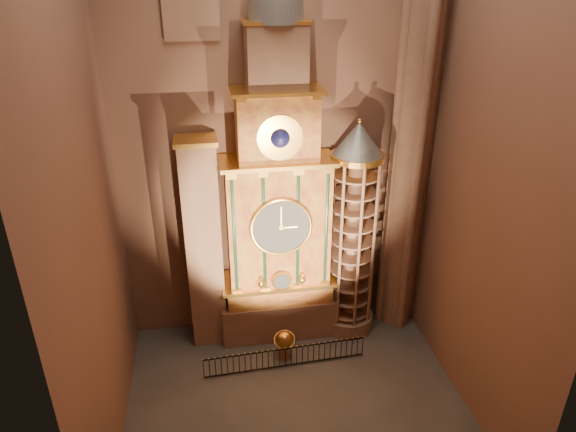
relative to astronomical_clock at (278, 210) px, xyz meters
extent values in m
plane|color=#383330|center=(0.00, -4.96, -6.68)|extent=(14.00, 14.00, 0.00)
plane|color=#875949|center=(0.00, 1.04, 4.32)|extent=(22.00, 0.00, 22.00)
plane|color=#875949|center=(-7.00, -4.96, 4.32)|extent=(0.00, 22.00, 22.00)
plane|color=#875949|center=(7.00, -4.96, 4.32)|extent=(0.00, 22.00, 22.00)
cube|color=#8C634C|center=(0.00, 0.04, -5.68)|extent=(5.60, 2.20, 2.00)
cube|color=maroon|center=(0.00, 0.04, -4.18)|extent=(5.00, 2.00, 1.00)
cube|color=#FFBF4B|center=(0.00, -0.01, -3.63)|extent=(5.40, 2.30, 0.18)
cube|color=maroon|center=(0.00, 0.04, -0.68)|extent=(4.60, 2.00, 6.00)
cylinder|color=black|center=(-2.05, -0.82, -0.68)|extent=(0.32, 0.32, 5.60)
cylinder|color=black|center=(-0.75, -0.82, -0.68)|extent=(0.32, 0.32, 5.60)
cylinder|color=black|center=(0.75, -0.82, -0.68)|extent=(0.32, 0.32, 5.60)
cylinder|color=black|center=(2.05, -0.82, -0.68)|extent=(0.32, 0.32, 5.60)
cube|color=#FFBF4B|center=(0.00, -0.01, 2.37)|extent=(5.00, 2.25, 0.18)
cylinder|color=#2D3033|center=(0.00, -0.97, -0.38)|extent=(2.60, 0.12, 2.60)
torus|color=#FFBF4B|center=(0.00, -1.02, -0.38)|extent=(2.80, 0.16, 2.80)
cylinder|color=#FFBF4B|center=(0.00, -1.12, -3.08)|extent=(0.90, 0.10, 0.90)
sphere|color=#FFBF4B|center=(-0.95, -1.07, -3.13)|extent=(0.36, 0.36, 0.36)
sphere|color=#FFBF4B|center=(0.95, -1.07, -3.13)|extent=(0.36, 0.36, 0.36)
cube|color=maroon|center=(0.00, 0.04, 3.82)|extent=(3.40, 1.80, 3.00)
sphere|color=#0C0C3E|center=(0.00, -0.87, 3.62)|extent=(0.80, 0.80, 0.80)
cube|color=#FFBF4B|center=(0.00, -0.01, 5.37)|extent=(3.80, 2.00, 0.15)
cube|color=#8C634C|center=(0.00, 0.04, 6.62)|extent=(2.40, 1.60, 2.60)
sphere|color=slate|center=(0.00, 0.04, 8.72)|extent=(2.10, 2.10, 2.10)
cube|color=#8C634C|center=(-3.40, 0.04, -1.68)|extent=(1.60, 1.40, 10.00)
cube|color=#FFBF4B|center=(-3.40, -0.38, -3.68)|extent=(1.35, 0.10, 2.10)
cube|color=#552216|center=(-3.40, -0.44, -3.68)|extent=(1.05, 0.04, 1.75)
cube|color=#FFBF4B|center=(-3.40, -0.38, -1.08)|extent=(1.35, 0.10, 2.10)
cube|color=#552216|center=(-3.40, -0.44, -1.08)|extent=(1.05, 0.04, 1.75)
cube|color=#FFBF4B|center=(-3.40, -0.38, 1.52)|extent=(1.35, 0.10, 2.10)
cube|color=#552216|center=(-3.40, -0.44, 1.52)|extent=(1.05, 0.04, 1.75)
cube|color=#FFBF4B|center=(-3.40, 0.04, 3.42)|extent=(1.80, 1.60, 0.20)
cylinder|color=#8C634C|center=(3.50, -0.26, -6.28)|extent=(2.50, 2.50, 0.80)
cylinder|color=#8C634C|center=(3.50, -0.26, -1.78)|extent=(0.70, 0.70, 8.20)
cylinder|color=#FFBF4B|center=(3.50, -0.26, 2.42)|extent=(2.40, 2.40, 0.25)
cone|color=slate|center=(3.50, -0.26, 3.22)|extent=(2.30, 2.30, 1.50)
sphere|color=#FFBF4B|center=(3.50, -0.26, 4.02)|extent=(0.20, 0.20, 0.20)
cylinder|color=#8C634C|center=(6.10, 0.04, 4.32)|extent=(1.60, 1.60, 22.00)
cylinder|color=#8C634C|center=(6.90, 0.04, 4.32)|extent=(0.44, 0.44, 22.00)
cylinder|color=#8C634C|center=(5.30, 0.04, 4.32)|extent=(0.44, 0.44, 22.00)
cylinder|color=#8C634C|center=(6.10, 0.84, 4.32)|extent=(0.44, 0.44, 22.00)
cylinder|color=#8C634C|center=(6.10, -0.76, 4.32)|extent=(0.44, 0.44, 22.00)
cylinder|color=#8C634C|center=(-0.05, -2.12, -6.36)|extent=(0.54, 0.54, 0.63)
sphere|color=#B77A33|center=(-0.05, -2.12, -5.64)|extent=(0.81, 0.81, 0.81)
torus|color=#B77A33|center=(-0.05, -2.12, -5.64)|extent=(1.24, 1.21, 0.44)
cube|color=black|center=(-0.11, -2.77, -5.61)|extent=(7.38, 0.38, 0.05)
cube|color=black|center=(-0.11, -2.77, -6.59)|extent=(7.38, 0.38, 0.05)
camera|label=1|loc=(-2.99, -20.72, 9.82)|focal=32.00mm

